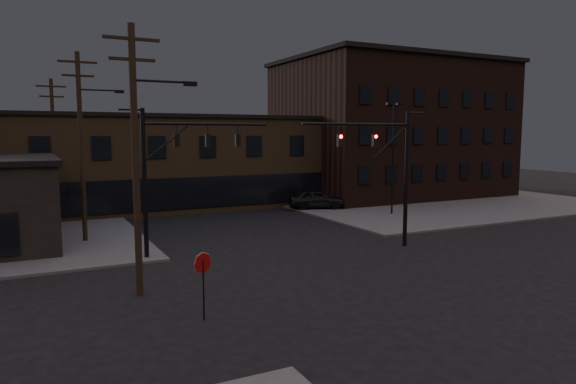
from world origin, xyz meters
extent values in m
plane|color=black|center=(0.00, 0.00, 0.00)|extent=(140.00, 140.00, 0.00)
cube|color=#474744|center=(22.00, 22.00, 0.07)|extent=(30.00, 30.00, 0.15)
cube|color=brown|center=(0.00, 28.00, 4.00)|extent=(40.00, 12.00, 8.00)
cube|color=black|center=(22.00, 26.00, 7.00)|extent=(22.00, 16.00, 14.00)
cylinder|color=black|center=(6.50, 4.50, 4.00)|extent=(0.24, 0.24, 8.00)
cylinder|color=black|center=(3.00, 4.50, 7.20)|extent=(7.00, 0.14, 0.14)
cube|color=#FF140C|center=(4.17, 4.50, 6.30)|extent=(0.28, 0.22, 0.70)
cube|color=#FF140C|center=(1.83, 4.50, 6.30)|extent=(0.28, 0.22, 0.70)
cylinder|color=black|center=(-8.00, 8.00, 4.00)|extent=(0.24, 0.24, 8.00)
cylinder|color=black|center=(-4.50, 8.00, 7.20)|extent=(7.00, 0.14, 0.14)
cube|color=black|center=(-6.25, 8.00, 6.30)|extent=(0.28, 0.22, 0.70)
cube|color=black|center=(-4.50, 8.00, 6.30)|extent=(0.28, 0.22, 0.70)
cube|color=black|center=(-2.75, 8.00, 6.30)|extent=(0.28, 0.22, 0.70)
cylinder|color=black|center=(-8.00, -2.00, 1.10)|extent=(0.06, 0.06, 2.20)
cylinder|color=maroon|center=(-8.00, -1.98, 2.10)|extent=(0.72, 0.33, 0.76)
cylinder|color=black|center=(-9.50, 2.00, 5.50)|extent=(0.28, 0.28, 11.00)
cube|color=black|center=(-9.50, 2.00, 10.40)|extent=(2.20, 0.12, 0.12)
cube|color=black|center=(-9.50, 2.00, 9.60)|extent=(1.80, 0.12, 0.12)
cube|color=black|center=(-7.20, 2.00, 8.75)|extent=(0.60, 0.25, 0.18)
cylinder|color=black|center=(-10.50, 14.00, 5.75)|extent=(0.28, 0.28, 11.50)
cube|color=black|center=(-10.50, 14.00, 10.90)|extent=(2.20, 0.12, 0.12)
cube|color=black|center=(-10.50, 14.00, 10.10)|extent=(1.80, 0.12, 0.12)
cube|color=black|center=(-8.20, 14.00, 9.25)|extent=(0.60, 0.25, 0.18)
cylinder|color=black|center=(-11.50, 26.00, 5.50)|extent=(0.28, 0.28, 11.00)
cube|color=black|center=(-11.50, 26.00, 10.40)|extent=(2.20, 0.12, 0.12)
cube|color=black|center=(-11.50, 26.00, 9.60)|extent=(1.80, 0.12, 0.12)
cylinder|color=black|center=(13.00, 14.00, 4.50)|extent=(0.14, 0.14, 9.00)
cube|color=black|center=(12.50, 14.00, 9.05)|extent=(0.50, 0.28, 0.18)
cube|color=black|center=(13.50, 14.00, 9.05)|extent=(0.50, 0.28, 0.18)
cylinder|color=black|center=(19.00, 19.00, 4.50)|extent=(0.14, 0.14, 9.00)
cube|color=black|center=(18.50, 19.00, 9.05)|extent=(0.50, 0.28, 0.18)
cube|color=black|center=(19.50, 19.00, 9.05)|extent=(0.50, 0.28, 0.18)
imported|color=black|center=(9.00, 19.41, 0.98)|extent=(5.24, 3.65, 1.66)
imported|color=silver|center=(14.19, 24.03, 0.89)|extent=(5.22, 2.47, 1.47)
imported|color=black|center=(-1.94, 25.35, 0.67)|extent=(1.54, 4.10, 1.34)
camera|label=1|loc=(-13.33, -19.28, 6.69)|focal=32.00mm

